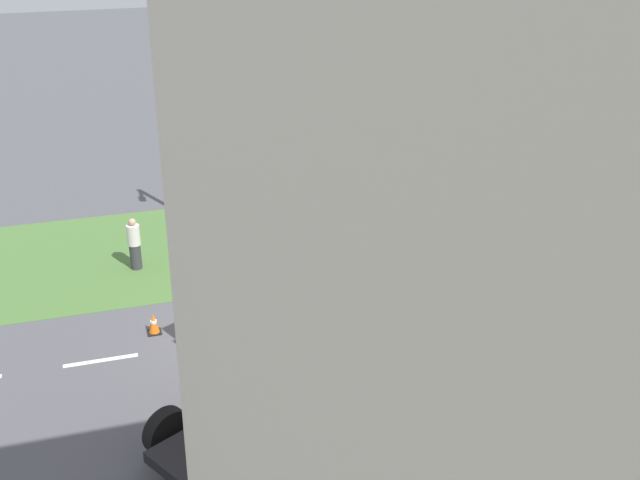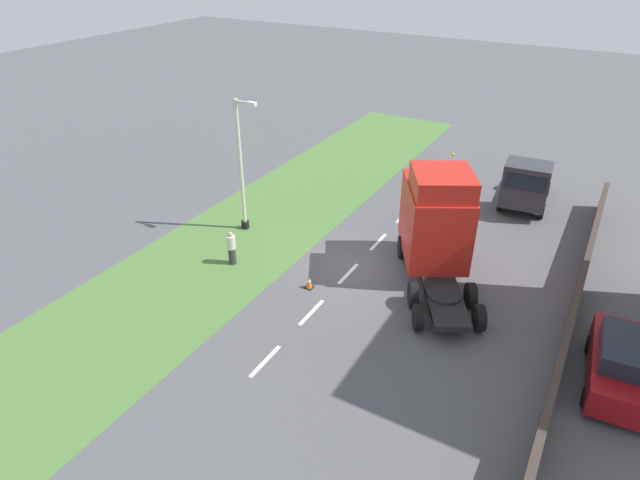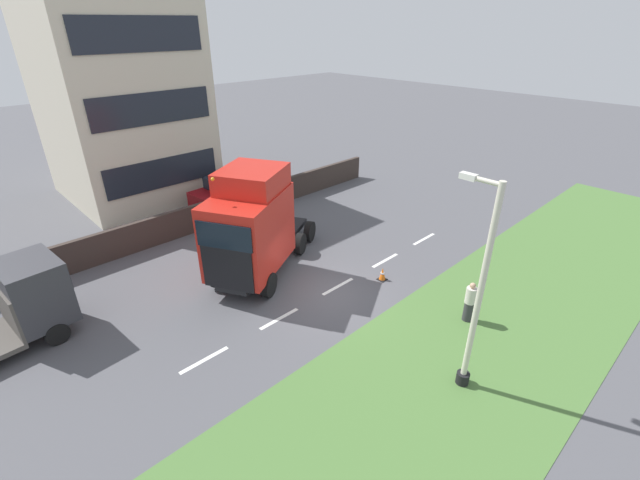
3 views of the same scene
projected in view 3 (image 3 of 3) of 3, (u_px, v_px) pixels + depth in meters
name	position (u px, v px, depth m)	size (l,w,h in m)	color
ground_plane	(326.00, 293.00, 17.74)	(120.00, 120.00, 0.00)	#515156
grass_verge	(455.00, 368.00, 13.89)	(7.00, 44.00, 0.01)	#4C7538
lane_markings	(338.00, 286.00, 18.17)	(0.16, 14.60, 0.00)	white
boundary_wall	(210.00, 214.00, 23.18)	(0.25, 24.00, 1.48)	#382D28
building_block	(120.00, 96.00, 25.39)	(8.80, 7.72, 13.25)	beige
lorry_cab	(252.00, 227.00, 17.76)	(5.50, 7.20, 4.99)	black
flatbed_truck	(24.00, 301.00, 14.67)	(2.68, 5.28, 2.86)	#333338
parked_car	(227.00, 192.00, 25.61)	(2.18, 4.40, 1.92)	maroon
lamp_post	(476.00, 304.00, 12.03)	(1.32, 0.40, 6.62)	black
pedestrian	(470.00, 302.00, 15.78)	(0.39, 0.39, 1.65)	#333338
traffic_cone_lead	(382.00, 274.00, 18.53)	(0.36, 0.36, 0.58)	black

